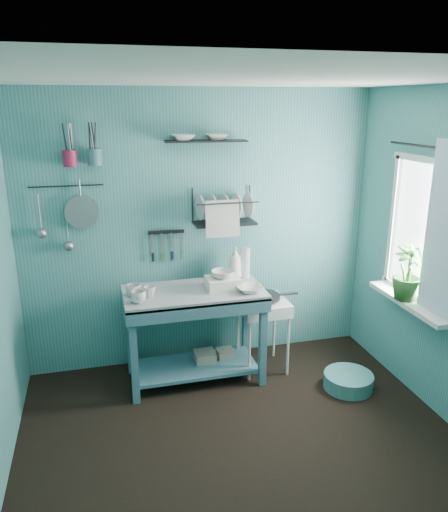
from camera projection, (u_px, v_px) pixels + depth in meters
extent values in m
plane|color=black|center=(247.00, 453.00, 3.52)|extent=(3.20, 3.20, 0.00)
plane|color=silver|center=(254.00, 78.00, 2.78)|extent=(3.20, 3.20, 0.00)
plane|color=teal|center=(201.00, 231.00, 4.54)|extent=(3.20, 0.00, 3.20)
plane|color=teal|center=(377.00, 432.00, 1.76)|extent=(3.20, 0.00, 3.20)
cube|color=#386676|center=(195.00, 335.00, 4.36)|extent=(1.26, 0.76, 0.84)
imported|color=silver|center=(138.00, 297.00, 3.95)|extent=(0.12, 0.12, 0.10)
imported|color=silver|center=(149.00, 292.00, 4.07)|extent=(0.14, 0.14, 0.09)
imported|color=silver|center=(134.00, 290.00, 4.10)|extent=(0.17, 0.17, 0.10)
cube|color=silver|center=(223.00, 283.00, 4.26)|extent=(0.28, 0.22, 0.10)
imported|color=silver|center=(223.00, 274.00, 4.23)|extent=(0.20, 0.19, 0.06)
imported|color=silver|center=(235.00, 263.00, 4.47)|extent=(0.11, 0.12, 0.30)
cylinder|color=silver|center=(245.00, 262.00, 4.52)|extent=(0.09, 0.09, 0.28)
imported|color=silver|center=(250.00, 289.00, 4.19)|extent=(0.22, 0.22, 0.05)
cube|color=silver|center=(262.00, 334.00, 4.56)|extent=(0.47, 0.47, 0.67)
cylinder|color=black|center=(263.00, 296.00, 4.45)|extent=(0.30, 0.30, 0.03)
cube|color=black|center=(166.00, 232.00, 4.43)|extent=(0.32, 0.04, 0.03)
cube|color=black|center=(225.00, 206.00, 4.39)|extent=(0.57, 0.30, 0.32)
cube|color=black|center=(206.00, 141.00, 4.22)|extent=(0.71, 0.24, 0.01)
imported|color=silver|center=(183.00, 141.00, 4.17)|extent=(0.21, 0.21, 0.05)
imported|color=silver|center=(217.00, 143.00, 4.24)|extent=(0.20, 0.20, 0.05)
cylinder|color=#9F1D40|center=(70.00, 158.00, 4.00)|extent=(0.11, 0.11, 0.13)
cylinder|color=#3A6C79|center=(95.00, 157.00, 4.05)|extent=(0.11, 0.11, 0.13)
cylinder|color=gray|center=(82.00, 212.00, 4.18)|extent=(0.28, 0.03, 0.28)
cylinder|color=gray|center=(39.00, 213.00, 4.10)|extent=(0.01, 0.01, 0.30)
cylinder|color=gray|center=(67.00, 226.00, 4.19)|extent=(0.01, 0.01, 0.30)
cylinder|color=black|center=(66.00, 186.00, 4.10)|extent=(0.60, 0.01, 0.01)
plane|color=white|center=(426.00, 232.00, 3.90)|extent=(0.00, 1.10, 1.10)
cube|color=silver|center=(408.00, 303.00, 4.06)|extent=(0.16, 0.95, 0.04)
plane|color=white|center=(445.00, 235.00, 3.60)|extent=(0.00, 1.35, 1.35)
cylinder|color=black|center=(431.00, 147.00, 3.70)|extent=(0.02, 1.05, 0.02)
imported|color=#2D6428|center=(408.00, 273.00, 4.01)|extent=(0.27, 0.27, 0.45)
cube|color=gray|center=(205.00, 363.00, 4.52)|extent=(0.18, 0.18, 0.22)
cube|color=gray|center=(225.00, 360.00, 4.60)|extent=(0.15, 0.15, 0.20)
cylinder|color=teal|center=(348.00, 381.00, 4.31)|extent=(0.42, 0.42, 0.13)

